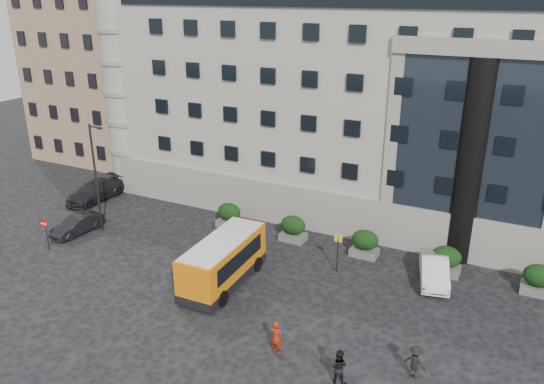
{
  "coord_description": "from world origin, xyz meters",
  "views": [
    {
      "loc": [
        14.96,
        -22.99,
        16.67
      ],
      "look_at": [
        1.44,
        4.01,
        5.0
      ],
      "focal_mm": 35.0,
      "sensor_mm": 36.0,
      "label": 1
    }
  ],
  "objects_px": {
    "hedge_b": "(293,228)",
    "no_entry_sign": "(45,228)",
    "street_lamp": "(96,174)",
    "parked_car_c": "(95,191)",
    "pedestrian_c": "(415,362)",
    "pedestrian_b": "(338,367)",
    "hedge_a": "(229,215)",
    "hedge_c": "(365,243)",
    "parked_car_b": "(77,225)",
    "hedge_e": "(539,279)",
    "bus_stop_sign": "(338,247)",
    "hedge_d": "(446,260)",
    "red_truck": "(163,151)",
    "parked_car_d": "(153,167)",
    "white_taxi": "(434,270)",
    "minibus": "(223,260)",
    "pedestrian_a": "(276,337)"
  },
  "relations": [
    {
      "from": "parked_car_c",
      "to": "pedestrian_b",
      "type": "bearing_deg",
      "value": -23.16
    },
    {
      "from": "hedge_b",
      "to": "pedestrian_b",
      "type": "distance_m",
      "value": 14.53
    },
    {
      "from": "hedge_a",
      "to": "minibus",
      "type": "height_order",
      "value": "minibus"
    },
    {
      "from": "hedge_e",
      "to": "minibus",
      "type": "relative_size",
      "value": 0.27
    },
    {
      "from": "parked_car_c",
      "to": "hedge_b",
      "type": "bearing_deg",
      "value": 2.92
    },
    {
      "from": "hedge_a",
      "to": "pedestrian_b",
      "type": "distance_m",
      "value": 17.87
    },
    {
      "from": "parked_car_d",
      "to": "parked_car_b",
      "type": "bearing_deg",
      "value": -65.75
    },
    {
      "from": "white_taxi",
      "to": "pedestrian_c",
      "type": "xyz_separation_m",
      "value": [
        0.86,
        -9.11,
        0.07
      ]
    },
    {
      "from": "hedge_a",
      "to": "hedge_e",
      "type": "relative_size",
      "value": 1.0
    },
    {
      "from": "hedge_b",
      "to": "pedestrian_b",
      "type": "xyz_separation_m",
      "value": [
        7.8,
        -12.26,
        -0.06
      ]
    },
    {
      "from": "hedge_e",
      "to": "pedestrian_b",
      "type": "distance_m",
      "value": 14.53
    },
    {
      "from": "white_taxi",
      "to": "pedestrian_b",
      "type": "height_order",
      "value": "pedestrian_b"
    },
    {
      "from": "parked_car_d",
      "to": "street_lamp",
      "type": "bearing_deg",
      "value": -58.62
    },
    {
      "from": "hedge_e",
      "to": "hedge_b",
      "type": "bearing_deg",
      "value": 180.0
    },
    {
      "from": "street_lamp",
      "to": "no_entry_sign",
      "type": "relative_size",
      "value": 3.45
    },
    {
      "from": "street_lamp",
      "to": "pedestrian_c",
      "type": "distance_m",
      "value": 24.82
    },
    {
      "from": "red_truck",
      "to": "pedestrian_b",
      "type": "height_order",
      "value": "red_truck"
    },
    {
      "from": "street_lamp",
      "to": "pedestrian_c",
      "type": "bearing_deg",
      "value": -13.03
    },
    {
      "from": "white_taxi",
      "to": "minibus",
      "type": "bearing_deg",
      "value": -166.24
    },
    {
      "from": "pedestrian_c",
      "to": "parked_car_b",
      "type": "bearing_deg",
      "value": 4.12
    },
    {
      "from": "parked_car_b",
      "to": "hedge_e",
      "type": "bearing_deg",
      "value": 16.85
    },
    {
      "from": "hedge_a",
      "to": "hedge_c",
      "type": "relative_size",
      "value": 1.0
    },
    {
      "from": "hedge_b",
      "to": "pedestrian_b",
      "type": "height_order",
      "value": "hedge_b"
    },
    {
      "from": "minibus",
      "to": "pedestrian_c",
      "type": "height_order",
      "value": "minibus"
    },
    {
      "from": "parked_car_b",
      "to": "pedestrian_c",
      "type": "xyz_separation_m",
      "value": [
        25.25,
        -4.41,
        0.16
      ]
    },
    {
      "from": "red_truck",
      "to": "pedestrian_a",
      "type": "relative_size",
      "value": 3.05
    },
    {
      "from": "parked_car_b",
      "to": "pedestrian_b",
      "type": "relative_size",
      "value": 2.3
    },
    {
      "from": "hedge_b",
      "to": "parked_car_c",
      "type": "bearing_deg",
      "value": -178.52
    },
    {
      "from": "minibus",
      "to": "parked_car_b",
      "type": "xyz_separation_m",
      "value": [
        -13.13,
        1.22,
        -0.92
      ]
    },
    {
      "from": "no_entry_sign",
      "to": "hedge_e",
      "type": "bearing_deg",
      "value": 16.52
    },
    {
      "from": "hedge_c",
      "to": "bus_stop_sign",
      "type": "xyz_separation_m",
      "value": [
        -0.9,
        -2.8,
        0.8
      ]
    },
    {
      "from": "no_entry_sign",
      "to": "bus_stop_sign",
      "type": "bearing_deg",
      "value": 18.08
    },
    {
      "from": "hedge_d",
      "to": "red_truck",
      "type": "bearing_deg",
      "value": 161.55
    },
    {
      "from": "parked_car_b",
      "to": "pedestrian_b",
      "type": "height_order",
      "value": "pedestrian_b"
    },
    {
      "from": "parked_car_d",
      "to": "white_taxi",
      "type": "xyz_separation_m",
      "value": [
        27.72,
        -8.09,
        -0.04
      ]
    },
    {
      "from": "no_entry_sign",
      "to": "pedestrian_a",
      "type": "bearing_deg",
      "value": -8.57
    },
    {
      "from": "hedge_e",
      "to": "pedestrian_c",
      "type": "distance_m",
      "value": 11.4
    },
    {
      "from": "no_entry_sign",
      "to": "parked_car_b",
      "type": "xyz_separation_m",
      "value": [
        -0.26,
        2.92,
        -1.0
      ]
    },
    {
      "from": "pedestrian_b",
      "to": "bus_stop_sign",
      "type": "bearing_deg",
      "value": -73.7
    },
    {
      "from": "parked_car_b",
      "to": "pedestrian_c",
      "type": "distance_m",
      "value": 25.63
    },
    {
      "from": "bus_stop_sign",
      "to": "parked_car_c",
      "type": "relative_size",
      "value": 0.46
    },
    {
      "from": "bus_stop_sign",
      "to": "no_entry_sign",
      "type": "xyz_separation_m",
      "value": [
        -18.5,
        -6.04,
        -0.08
      ]
    },
    {
      "from": "hedge_c",
      "to": "pedestrian_b",
      "type": "xyz_separation_m",
      "value": [
        2.6,
        -12.26,
        -0.06
      ]
    },
    {
      "from": "white_taxi",
      "to": "hedge_b",
      "type": "bearing_deg",
      "value": 158.98
    },
    {
      "from": "white_taxi",
      "to": "pedestrian_c",
      "type": "bearing_deg",
      "value": -98.57
    },
    {
      "from": "parked_car_d",
      "to": "hedge_b",
      "type": "bearing_deg",
      "value": -11.45
    },
    {
      "from": "hedge_b",
      "to": "no_entry_sign",
      "type": "bearing_deg",
      "value": -148.1
    },
    {
      "from": "minibus",
      "to": "parked_car_d",
      "type": "relative_size",
      "value": 1.21
    },
    {
      "from": "hedge_b",
      "to": "parked_car_b",
      "type": "height_order",
      "value": "hedge_b"
    },
    {
      "from": "hedge_d",
      "to": "pedestrian_b",
      "type": "xyz_separation_m",
      "value": [
        -2.6,
        -12.26,
        -0.06
      ]
    }
  ]
}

